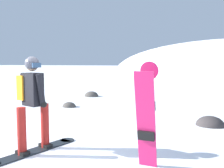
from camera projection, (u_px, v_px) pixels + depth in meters
name	position (u px, v px, depth m)	size (l,w,h in m)	color
ground_plane	(42.00, 163.00, 3.90)	(300.00, 300.00, 0.00)	white
snowboarder_main	(32.00, 101.00, 4.36)	(0.70, 1.78, 1.71)	black
spare_snowboard	(146.00, 115.00, 3.62)	(0.28, 0.39, 1.62)	#D11E5B
rock_dark	(69.00, 107.00, 8.94)	(0.51, 0.43, 0.36)	#4C4742
rock_mid	(91.00, 96.00, 11.78)	(0.69, 0.59, 0.49)	#4C4742
rock_small	(210.00, 126.00, 6.26)	(0.71, 0.60, 0.50)	#383333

